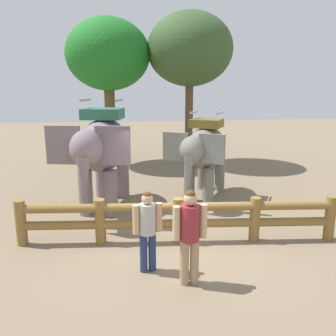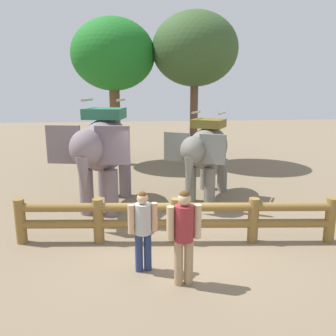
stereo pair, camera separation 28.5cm
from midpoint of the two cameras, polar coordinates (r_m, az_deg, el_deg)
name	(u,v)px [view 2 (the right image)]	position (r m, az deg, el deg)	size (l,w,h in m)	color
ground_plane	(177,246)	(8.19, 2.50, -12.43)	(60.00, 60.00, 0.00)	#7A6950
log_fence	(176,217)	(8.14, 2.32, -7.97)	(7.31, 0.99, 1.05)	olive
elephant_near_left	(104,148)	(10.36, -9.62, 3.22)	(2.33, 3.80, 3.19)	slate
elephant_center	(206,151)	(11.25, 6.90, 2.82)	(2.62, 3.20, 2.76)	slate
tourist_woman_in_black	(143,225)	(6.81, -2.87, -9.28)	(0.57, 0.36, 1.62)	navy
tourist_man_in_blue	(184,231)	(6.34, 3.91, -10.15)	(0.63, 0.37, 1.77)	tan
tree_far_left	(195,50)	(16.40, 4.90, 18.51)	(3.79, 3.79, 6.76)	brown
tree_back_center	(113,56)	(16.39, -8.34, 17.53)	(3.68, 3.68, 6.48)	brown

